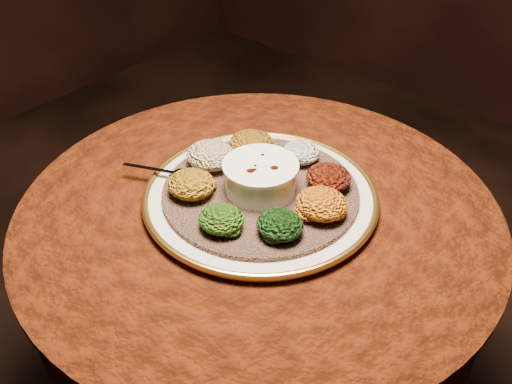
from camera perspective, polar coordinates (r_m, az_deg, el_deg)
The scene contains 13 objects.
table at distance 1.25m, azimuth 0.20°, elevation -7.82°, with size 0.96×0.96×0.73m.
platter at distance 1.14m, azimuth 0.44°, elevation -0.41°, with size 0.55×0.55×0.02m.
injera at distance 1.13m, azimuth 0.45°, elevation 0.02°, with size 0.39×0.39×0.01m, color #8C5C46.
stew_bowl at distance 1.11m, azimuth 0.46°, elevation 1.70°, with size 0.15×0.15×0.06m.
spoon at distance 1.18m, azimuth -7.84°, elevation 1.87°, with size 0.15×0.08×0.01m.
portion_ayib at distance 1.21m, azimuth 4.46°, elevation 3.96°, with size 0.08×0.08×0.04m, color silver.
portion_kitfo at distance 1.14m, azimuth 7.25°, elevation 1.46°, with size 0.09×0.09×0.04m, color black.
portion_tikil at distance 1.06m, azimuth 6.57°, elevation -1.18°, with size 0.10×0.09×0.05m, color #B5810F.
portion_gomen at distance 1.02m, azimuth 2.42°, elevation -3.29°, with size 0.09×0.08×0.04m, color black.
portion_mixveg at distance 1.03m, azimuth -3.49°, elevation -2.72°, with size 0.08×0.08×0.04m, color #AA360A.
portion_kik at distance 1.11m, azimuth -6.48°, elevation 0.79°, with size 0.09×0.09×0.05m, color #A8770E.
portion_timatim at distance 1.19m, azimuth -4.56°, elevation 3.70°, with size 0.10×0.10×0.05m, color maroon.
portion_shiro at distance 1.23m, azimuth -0.44°, elevation 4.87°, with size 0.10×0.09×0.05m, color brown.
Camera 1 is at (0.56, -0.68, 1.44)m, focal length 40.00 mm.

